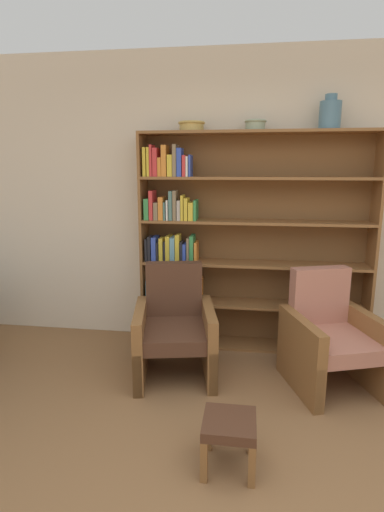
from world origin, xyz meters
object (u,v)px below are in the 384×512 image
Objects in this scene: bowl_stoneware at (192,126)px; vase_tall at (330,114)px; bookshelf at (229,245)px; bowl_brass at (255,125)px; armchair_cushioned at (330,338)px; armchair_leather at (175,329)px; footstool at (229,429)px.

vase_tall is (1.18, -0.00, 0.08)m from bowl_stoneware.
bowl_brass is at bearing -4.14° from bookshelf.
bookshelf is 1.21m from armchair_cushioned.
armchair_leather is at bearing -18.56° from armchair_cushioned.
bookshelf is at bearing 93.38° from footstool.
footstool is (0.45, -1.65, -1.81)m from bowl_stoneware.
vase_tall is at bearing -0.00° from bowl_stoneware.
vase_tall is at bearing -1.03° from bookshelf.
armchair_leather is 1.25m from armchair_cushioned.
bowl_stoneware is 1.78m from armchair_leather.
bowl_brass reaches higher than footstool.
vase_tall reaches higher than armchair_cushioned.
armchair_cushioned is (0.84, -0.62, -0.61)m from bookshelf.
vase_tall reaches higher than armchair_leather.
bookshelf is at bearing -54.89° from armchair_cushioned.
armchair_leather is at bearing -123.58° from bookshelf.
vase_tall is (0.82, -0.01, 1.14)m from bookshelf.
vase_tall reaches higher than bowl_brass.
bowl_stoneware is (-0.35, -0.01, 1.07)m from bookshelf.
bowl_stoneware reaches higher than armchair_cushioned.
armchair_leather is at bearing -135.60° from bowl_brass.
bookshelf is at bearing 178.97° from vase_tall.
bookshelf is 1.83m from footstool.
bowl_stoneware is 1.18m from vase_tall.
bowl_brass is 2.46m from footstool.
bowl_brass is 0.21× the size of armchair_leather.
bowl_brass is 0.21× the size of armchair_cushioned.
footstool is (-0.74, -1.05, -0.14)m from armchair_cushioned.
vase_tall is 0.32× the size of armchair_cushioned.
armchair_leather and armchair_cushioned have the same top height.
bookshelf is at bearing 2.41° from bowl_stoneware.
bowl_brass is at bearing -146.79° from armchair_leather.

